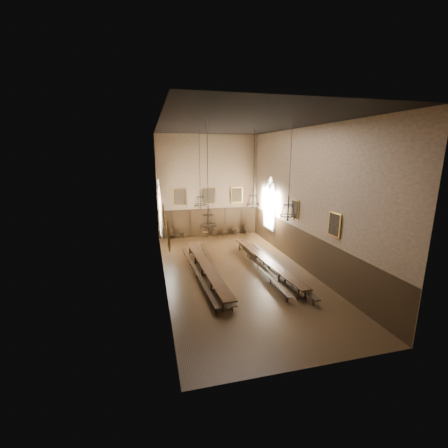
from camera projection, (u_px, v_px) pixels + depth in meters
name	position (u px, v px, depth m)	size (l,w,h in m)	color
floor	(237.00, 272.00, 19.11)	(9.00, 18.00, 0.02)	black
ceiling	(238.00, 124.00, 17.01)	(9.00, 18.00, 0.02)	black
wall_back	(208.00, 187.00, 26.56)	(9.00, 0.02, 9.00)	#856C52
wall_front	(318.00, 247.00, 9.56)	(9.00, 0.02, 9.00)	#856C52
wall_left	(161.00, 206.00, 16.99)	(0.02, 18.00, 9.00)	#856C52
wall_right	(305.00, 200.00, 19.13)	(0.02, 18.00, 9.00)	#856C52
wainscot_panelling	(237.00, 254.00, 18.81)	(9.00, 18.00, 2.50)	black
table_left	(206.00, 270.00, 18.44)	(1.11, 9.91, 0.77)	black
table_right	(266.00, 264.00, 19.44)	(1.27, 9.47, 0.74)	black
bench_left_outer	(197.00, 274.00, 18.23)	(0.79, 9.40, 0.42)	black
bench_left_inner	(214.00, 269.00, 18.86)	(0.60, 10.29, 0.46)	black
bench_right_inner	(258.00, 265.00, 19.59)	(0.56, 9.95, 0.45)	black
bench_right_outer	(276.00, 265.00, 19.53)	(0.53, 10.53, 0.47)	black
chair_0	(171.00, 236.00, 26.34)	(0.47, 0.47, 0.86)	black
chair_1	(182.00, 236.00, 26.47)	(0.44, 0.44, 0.92)	black
chair_3	(205.00, 234.00, 26.94)	(0.57, 0.57, 1.04)	black
chair_4	(215.00, 234.00, 27.17)	(0.52, 0.52, 0.93)	black
chair_5	(225.00, 233.00, 27.39)	(0.45, 0.45, 0.88)	black
chair_6	(235.00, 232.00, 27.68)	(0.48, 0.48, 0.86)	black
chair_7	(247.00, 232.00, 27.86)	(0.54, 0.54, 0.96)	black
chandelier_back_left	(200.00, 200.00, 20.44)	(0.83, 0.83, 5.17)	black
chandelier_back_right	(253.00, 199.00, 21.42)	(0.93, 0.93, 5.31)	black
chandelier_front_left	(208.00, 218.00, 15.30)	(0.83, 0.83, 5.33)	black
chandelier_front_right	(288.00, 210.00, 16.31)	(0.89, 0.89, 5.07)	black
portrait_back_0	(179.00, 197.00, 26.00)	(1.10, 0.12, 1.40)	gold
portrait_back_1	(209.00, 196.00, 26.62)	(1.10, 0.12, 1.40)	gold
portrait_back_2	(237.00, 195.00, 27.24)	(1.10, 0.12, 1.40)	gold
portrait_left_0	(163.00, 216.00, 18.15)	(0.12, 1.00, 1.30)	gold
portrait_left_1	(168.00, 235.00, 13.90)	(0.12, 1.00, 1.30)	gold
portrait_right_0	(295.00, 210.00, 20.23)	(0.12, 1.00, 1.30)	gold
portrait_right_1	(334.00, 225.00, 15.98)	(0.12, 1.00, 1.30)	gold
window_right	(270.00, 203.00, 24.55)	(0.20, 2.20, 4.60)	white
window_left	(160.00, 208.00, 22.45)	(0.20, 2.20, 4.60)	white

